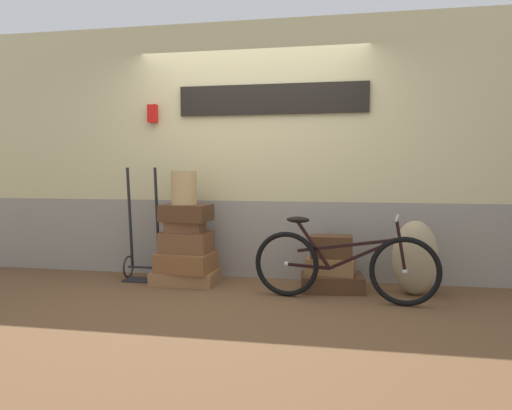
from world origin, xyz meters
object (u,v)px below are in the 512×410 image
at_px(suitcase_5, 332,282).
at_px(suitcase_7, 331,247).
at_px(suitcase_3, 185,227).
at_px(luggage_trolley, 143,251).
at_px(suitcase_6, 330,266).
at_px(burlap_sack, 415,258).
at_px(suitcase_0, 186,276).
at_px(wicker_basket, 184,188).
at_px(suitcase_1, 186,262).
at_px(suitcase_2, 187,242).
at_px(suitcase_4, 186,213).
at_px(bicycle, 343,265).

xyz_separation_m(suitcase_5, suitcase_7, (-0.01, 0.04, 0.35)).
xyz_separation_m(suitcase_3, luggage_trolley, (-0.52, 0.10, -0.30)).
distance_m(suitcase_6, burlap_sack, 0.81).
relative_size(suitcase_0, suitcase_7, 1.61).
bearing_deg(suitcase_7, luggage_trolley, 175.88).
xyz_separation_m(suitcase_3, suitcase_5, (1.53, -0.03, -0.52)).
bearing_deg(wicker_basket, suitcase_7, 0.62).
distance_m(suitcase_3, wicker_basket, 0.41).
height_order(suitcase_1, suitcase_2, suitcase_2).
bearing_deg(suitcase_1, suitcase_0, 125.85).
height_order(suitcase_3, suitcase_4, suitcase_4).
distance_m(suitcase_3, suitcase_4, 0.15).
relative_size(suitcase_1, wicker_basket, 1.59).
bearing_deg(burlap_sack, suitcase_5, 179.51).
relative_size(suitcase_4, suitcase_5, 0.80).
bearing_deg(suitcase_0, suitcase_4, -26.98).
bearing_deg(suitcase_7, suitcase_3, 178.77).
xyz_separation_m(suitcase_0, suitcase_6, (1.52, -0.02, 0.18)).
xyz_separation_m(wicker_basket, bicycle, (1.64, -0.39, -0.68)).
bearing_deg(suitcase_1, suitcase_3, 130.06).
height_order(suitcase_0, suitcase_6, suitcase_6).
bearing_deg(burlap_sack, suitcase_4, 178.92).
distance_m(suitcase_1, wicker_basket, 0.78).
bearing_deg(suitcase_3, luggage_trolley, 167.00).
bearing_deg(suitcase_3, suitcase_2, 65.32).
relative_size(suitcase_2, suitcase_7, 1.22).
bearing_deg(suitcase_3, suitcase_0, 109.33).
xyz_separation_m(suitcase_6, wicker_basket, (-1.52, 0.00, 0.77)).
bearing_deg(suitcase_4, suitcase_3, -163.11).
height_order(suitcase_4, luggage_trolley, luggage_trolley).
xyz_separation_m(suitcase_7, wicker_basket, (-1.53, -0.02, 0.58)).
relative_size(burlap_sack, bicycle, 0.43).
bearing_deg(suitcase_4, bicycle, -9.40).
height_order(suitcase_2, suitcase_5, suitcase_2).
distance_m(suitcase_6, wicker_basket, 1.71).
relative_size(suitcase_4, luggage_trolley, 0.40).
bearing_deg(suitcase_2, suitcase_0, -151.04).
bearing_deg(bicycle, luggage_trolley, 167.10).
relative_size(suitcase_5, suitcase_6, 1.29).
xyz_separation_m(suitcase_2, suitcase_7, (1.51, -0.01, -0.00)).
relative_size(suitcase_7, burlap_sack, 0.57).
bearing_deg(suitcase_5, suitcase_2, 171.23).
bearing_deg(suitcase_3, suitcase_1, -57.11).
bearing_deg(suitcase_5, suitcase_1, 172.77).
xyz_separation_m(suitcase_7, burlap_sack, (0.80, -0.05, -0.08)).
bearing_deg(suitcase_7, bicycle, -75.40).
xyz_separation_m(suitcase_1, suitcase_7, (1.50, 0.03, 0.20)).
bearing_deg(suitcase_3, wicker_basket, -129.76).
distance_m(suitcase_0, wicker_basket, 0.94).
xyz_separation_m(suitcase_3, suitcase_6, (1.52, -0.01, -0.36)).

